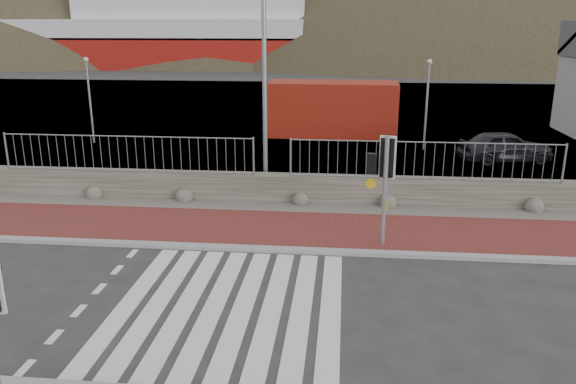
# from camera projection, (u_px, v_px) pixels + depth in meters

# --- Properties ---
(ground) EXTENTS (220.00, 220.00, 0.00)m
(ground) POSITION_uv_depth(u_px,v_px,m) (229.00, 306.00, 11.59)
(ground) COLOR #28282B
(ground) RESTS_ON ground
(sidewalk_far) EXTENTS (40.00, 3.00, 0.08)m
(sidewalk_far) POSITION_uv_depth(u_px,v_px,m) (261.00, 229.00, 15.87)
(sidewalk_far) COLOR maroon
(sidewalk_far) RESTS_ON ground
(kerb_far) EXTENTS (40.00, 0.25, 0.12)m
(kerb_far) POSITION_uv_depth(u_px,v_px,m) (252.00, 249.00, 14.44)
(kerb_far) COLOR gray
(kerb_far) RESTS_ON ground
(zebra_crossing) EXTENTS (4.62, 5.60, 0.01)m
(zebra_crossing) POSITION_uv_depth(u_px,v_px,m) (229.00, 306.00, 11.59)
(zebra_crossing) COLOR silver
(zebra_crossing) RESTS_ON ground
(gravel_strip) EXTENTS (40.00, 1.50, 0.06)m
(gravel_strip) POSITION_uv_depth(u_px,v_px,m) (270.00, 207.00, 17.78)
(gravel_strip) COLOR #59544C
(gravel_strip) RESTS_ON ground
(stone_wall) EXTENTS (40.00, 0.60, 0.90)m
(stone_wall) POSITION_uv_depth(u_px,v_px,m) (273.00, 188.00, 18.43)
(stone_wall) COLOR #4B473E
(stone_wall) RESTS_ON ground
(railing) EXTENTS (18.07, 0.07, 1.22)m
(railing) POSITION_uv_depth(u_px,v_px,m) (272.00, 148.00, 17.89)
(railing) COLOR gray
(railing) RESTS_ON stone_wall
(quay) EXTENTS (120.00, 40.00, 0.50)m
(quay) POSITION_uv_depth(u_px,v_px,m) (311.00, 110.00, 38.20)
(quay) COLOR #4C4C4F
(quay) RESTS_ON ground
(water) EXTENTS (220.00, 50.00, 0.05)m
(water) POSITION_uv_depth(u_px,v_px,m) (328.00, 70.00, 71.57)
(water) COLOR #3F4C54
(water) RESTS_ON ground
(ferry) EXTENTS (50.00, 16.00, 20.00)m
(ferry) POSITION_uv_depth(u_px,v_px,m) (150.00, 27.00, 77.16)
(ferry) COLOR maroon
(ferry) RESTS_ON ground
(hills_backdrop) EXTENTS (254.00, 90.00, 100.00)m
(hills_backdrop) POSITION_uv_depth(u_px,v_px,m) (367.00, 190.00, 101.35)
(hills_backdrop) COLOR #2C2E1B
(hills_backdrop) RESTS_ON ground
(traffic_signal_far) EXTENTS (0.73, 0.38, 2.95)m
(traffic_signal_far) POSITION_uv_depth(u_px,v_px,m) (384.00, 168.00, 14.11)
(traffic_signal_far) COLOR gray
(traffic_signal_far) RESTS_ON ground
(streetlight) EXTENTS (1.88, 0.33, 8.85)m
(streetlight) POSITION_uv_depth(u_px,v_px,m) (269.00, 45.00, 17.92)
(streetlight) COLOR gray
(streetlight) RESTS_ON ground
(shipping_container) EXTENTS (6.72, 2.95, 2.77)m
(shipping_container) POSITION_uv_depth(u_px,v_px,m) (332.00, 109.00, 29.28)
(shipping_container) COLOR maroon
(shipping_container) RESTS_ON ground
(car_a) EXTENTS (4.09, 2.27, 1.31)m
(car_a) POSITION_uv_depth(u_px,v_px,m) (505.00, 146.00, 23.69)
(car_a) COLOR black
(car_a) RESTS_ON ground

